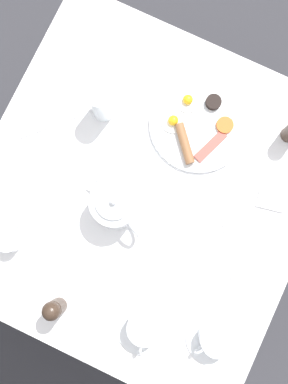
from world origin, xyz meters
TOP-DOWN VIEW (x-y plane):
  - ground_plane at (0.00, 0.00)m, footprint 8.00×8.00m
  - table at (0.00, 0.00)m, footprint 0.95×0.91m
  - breakfast_plate at (0.24, -0.05)m, footprint 0.28×0.28m
  - teapot_near at (-0.07, 0.05)m, footprint 0.13×0.20m
  - teacup_with_saucer_left at (-0.32, -0.15)m, footprint 0.16×0.16m
  - teacup_with_saucer_right at (-0.27, -0.33)m, footprint 0.16×0.16m
  - water_glass_tall at (0.16, 0.20)m, footprint 0.07×0.07m
  - creamer_jug at (-0.27, 0.27)m, footprint 0.08×0.06m
  - salt_grinder at (-0.37, 0.08)m, footprint 0.05×0.05m
  - napkin_folded at (0.17, -0.32)m, footprint 0.14×0.10m
  - fork_by_plate at (0.06, 0.32)m, footprint 0.13×0.13m
  - knife_by_plate at (-0.04, -0.28)m, footprint 0.17×0.12m

SIDE VIEW (x-z plane):
  - ground_plane at x=0.00m, z-range 0.00..0.00m
  - table at x=0.00m, z-range 0.30..1.05m
  - fork_by_plate at x=0.06m, z-range 0.75..0.76m
  - knife_by_plate at x=-0.04m, z-range 0.75..0.76m
  - napkin_folded at x=0.17m, z-range 0.75..0.76m
  - breakfast_plate at x=0.24m, z-range 0.74..0.78m
  - teacup_with_saucer_right at x=-0.27m, z-range 0.75..0.81m
  - teacup_with_saucer_left at x=-0.32m, z-range 0.75..0.81m
  - creamer_jug at x=-0.27m, z-range 0.75..0.81m
  - teapot_near at x=-0.07m, z-range 0.74..0.87m
  - salt_grinder at x=-0.37m, z-range 0.76..0.88m
  - water_glass_tall at x=0.16m, z-range 0.75..0.89m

